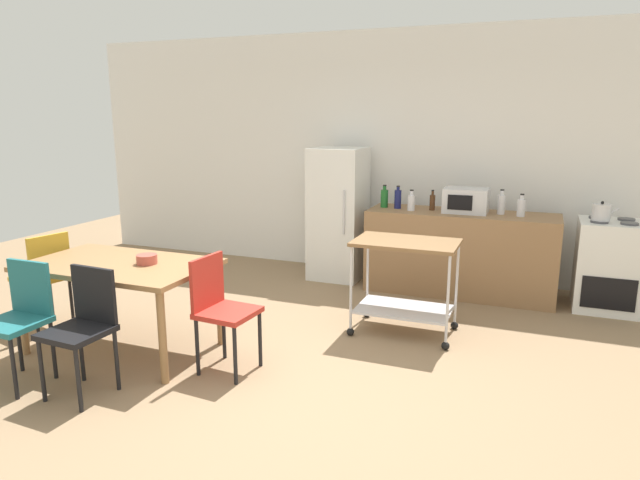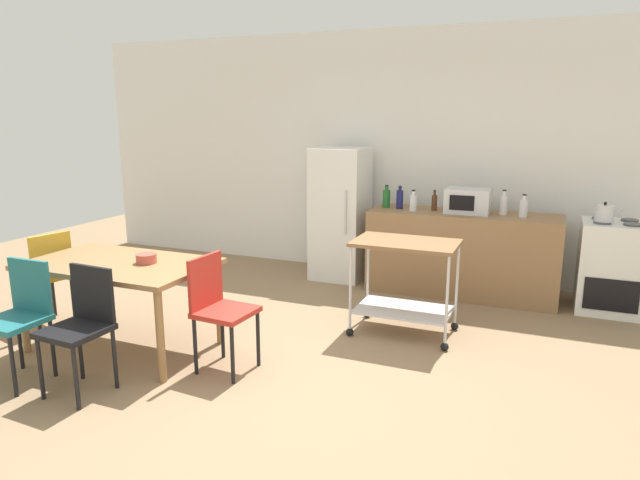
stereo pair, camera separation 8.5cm
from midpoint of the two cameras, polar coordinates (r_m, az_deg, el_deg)
ground_plane at (r=4.31m, az=-3.37°, el=-13.98°), size 12.00×12.00×0.00m
back_wall at (r=6.88m, az=8.32°, el=8.56°), size 8.40×0.12×2.90m
kitchen_counter at (r=6.28m, az=14.62°, el=-1.36°), size 2.00×0.64×0.90m
dining_table at (r=4.88m, az=-19.23°, el=-3.01°), size 1.50×0.90×0.75m
chair_teal at (r=4.65m, az=-27.80°, el=-6.54°), size 0.40×0.40×0.89m
chair_black at (r=4.27m, az=-22.55°, el=-7.64°), size 0.42×0.42×0.89m
chair_red at (r=4.34m, az=-9.71°, el=-6.52°), size 0.43×0.43×0.89m
chair_mustard at (r=5.68m, az=-25.70°, el=-2.99°), size 0.48×0.48×0.89m
stove_oven at (r=6.28m, az=27.84°, el=-2.43°), size 0.60×0.61×0.92m
refrigerator at (r=6.65m, az=2.46°, el=2.68°), size 0.60×0.63×1.55m
kitchen_cart at (r=5.01m, az=9.12°, el=-3.22°), size 0.91×0.57×0.85m
bottle_hot_sauce at (r=6.37m, az=7.16°, el=4.25°), size 0.08×0.08×0.25m
bottle_vinegar at (r=6.31m, az=8.51°, el=4.16°), size 0.08×0.08×0.25m
bottle_wine at (r=6.19m, az=9.85°, el=3.79°), size 0.08×0.08×0.23m
bottle_sesame_oil at (r=6.26m, az=11.95°, el=3.78°), size 0.06×0.06×0.22m
microwave at (r=6.18m, az=15.22°, el=3.87°), size 0.46×0.35×0.26m
bottle_soda at (r=6.18m, az=18.56°, el=3.45°), size 0.08×0.08×0.26m
bottle_soy_sauce at (r=6.11m, az=20.39°, el=3.09°), size 0.08×0.08×0.23m
fruit_bowl at (r=4.74m, az=-16.77°, el=-1.82°), size 0.16×0.16×0.08m
kettle at (r=6.07m, az=27.33°, el=2.45°), size 0.24×0.17×0.19m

